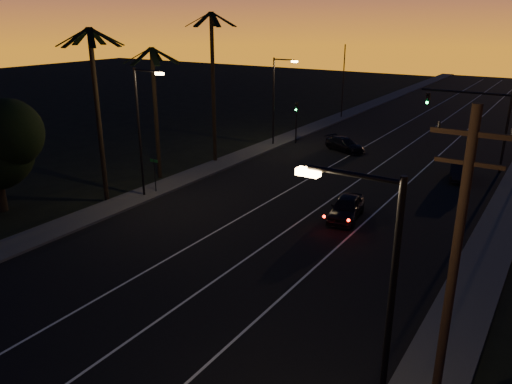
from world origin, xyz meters
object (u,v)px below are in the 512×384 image
Objects in this scene: right_car at (460,170)px; cross_car at (345,144)px; utility_pole at (454,266)px; lead_car at (346,208)px; signal_mast at (477,112)px.

right_car is 0.94× the size of cross_car.
lead_car is (-8.87, 13.91, -4.57)m from utility_pole.
cross_car is at bearing 113.21° from lead_car.
signal_mast is 17.16m from lead_car.
lead_car is 17.22m from cross_car.
signal_mast reaches higher than lead_car.
signal_mast is 1.62× the size of right_car.
signal_mast reaches higher than cross_car.
right_car is at bearing 71.03° from lead_car.
lead_car is 1.14× the size of right_car.
signal_mast is 1.42× the size of lead_car.
cross_car is (-11.20, -0.26, -4.14)m from signal_mast.
cross_car is at bearing 163.60° from right_car.
lead_car reaches higher than cross_car.
right_car is at bearing -16.40° from cross_car.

